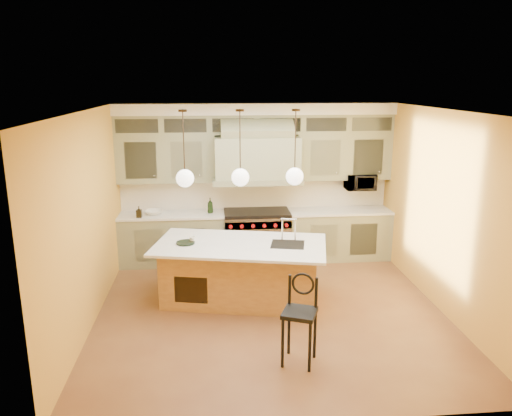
{
  "coord_description": "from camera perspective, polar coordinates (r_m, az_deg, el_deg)",
  "views": [
    {
      "loc": [
        -0.82,
        -6.68,
        3.29
      ],
      "look_at": [
        -0.15,
        0.7,
        1.39
      ],
      "focal_mm": 35.0,
      "sensor_mm": 36.0,
      "label": 1
    }
  ],
  "objects": [
    {
      "name": "oil_bottle_b",
      "position": [
        9.02,
        -13.23,
        -0.44
      ],
      "size": [
        0.1,
        0.1,
        0.2
      ],
      "primitive_type": "imported",
      "rotation": [
        0.0,
        0.0,
        -0.08
      ],
      "color": "black",
      "rests_on": "back_cabinetry"
    },
    {
      "name": "range",
      "position": [
        9.29,
        0.09,
        -3.18
      ],
      "size": [
        1.2,
        0.74,
        0.96
      ],
      "color": "silver",
      "rests_on": "floor"
    },
    {
      "name": "pendant_right",
      "position": [
        7.36,
        4.44,
        3.84
      ],
      "size": [
        0.26,
        0.26,
        1.11
      ],
      "color": "#2D2319",
      "rests_on": "ceiling"
    },
    {
      "name": "wall_left",
      "position": [
        7.13,
        -18.65,
        -1.35
      ],
      "size": [
        0.0,
        5.0,
        5.0
      ],
      "primitive_type": "plane",
      "rotation": [
        1.57,
        0.0,
        1.57
      ],
      "color": "gold",
      "rests_on": "ground"
    },
    {
      "name": "wall_right",
      "position": [
        7.68,
        20.58,
        -0.4
      ],
      "size": [
        0.0,
        5.0,
        5.0
      ],
      "primitive_type": "plane",
      "rotation": [
        1.57,
        0.0,
        -1.57
      ],
      "color": "gold",
      "rests_on": "ground"
    },
    {
      "name": "counter_stool",
      "position": [
        6.03,
        5.06,
        -12.0
      ],
      "size": [
        0.49,
        0.49,
        1.09
      ],
      "rotation": [
        0.0,
        0.0,
        -0.39
      ],
      "color": "black",
      "rests_on": "floor"
    },
    {
      "name": "fruit_bowl",
      "position": [
        9.19,
        -11.53,
        -0.48
      ],
      "size": [
        0.33,
        0.33,
        0.08
      ],
      "primitive_type": "imported",
      "rotation": [
        0.0,
        0.0,
        -0.04
      ],
      "color": "white",
      "rests_on": "back_cabinetry"
    },
    {
      "name": "back_cabinetry",
      "position": [
        9.14,
        0.04,
        2.64
      ],
      "size": [
        5.0,
        0.77,
        2.9
      ],
      "color": "gray",
      "rests_on": "floor"
    },
    {
      "name": "microwave",
      "position": [
        9.53,
        11.81,
        2.94
      ],
      "size": [
        0.54,
        0.37,
        0.3
      ],
      "primitive_type": "imported",
      "color": "black",
      "rests_on": "back_cabinetry"
    },
    {
      "name": "wall_front",
      "position": [
        4.64,
        5.51,
        -9.04
      ],
      "size": [
        5.0,
        0.0,
        5.0
      ],
      "primitive_type": "plane",
      "rotation": [
        -1.57,
        0.0,
        0.0
      ],
      "color": "gold",
      "rests_on": "ground"
    },
    {
      "name": "ceiling",
      "position": [
        6.74,
        1.83,
        11.06
      ],
      "size": [
        5.0,
        5.0,
        0.0
      ],
      "primitive_type": "plane",
      "rotation": [
        3.14,
        0.0,
        0.0
      ],
      "color": "white",
      "rests_on": "wall_back"
    },
    {
      "name": "pendant_left",
      "position": [
        7.26,
        -8.13,
        3.61
      ],
      "size": [
        0.26,
        0.26,
        1.11
      ],
      "color": "#2D2319",
      "rests_on": "ceiling"
    },
    {
      "name": "wall_back",
      "position": [
        9.4,
        -0.11,
        3.09
      ],
      "size": [
        5.0,
        0.0,
        5.0
      ],
      "primitive_type": "plane",
      "rotation": [
        1.57,
        0.0,
        0.0
      ],
      "color": "gold",
      "rests_on": "ground"
    },
    {
      "name": "cup",
      "position": [
        7.58,
        -7.28,
        -3.61
      ],
      "size": [
        0.1,
        0.1,
        0.09
      ],
      "primitive_type": "imported",
      "rotation": [
        0.0,
        0.0,
        -0.09
      ],
      "color": "white",
      "rests_on": "kitchen_island"
    },
    {
      "name": "floor",
      "position": [
        7.49,
        1.65,
        -11.67
      ],
      "size": [
        5.0,
        5.0,
        0.0
      ],
      "primitive_type": "plane",
      "color": "brown",
      "rests_on": "ground"
    },
    {
      "name": "kitchen_island",
      "position": [
        7.67,
        -1.68,
        -7.17
      ],
      "size": [
        2.76,
        1.85,
        1.35
      ],
      "rotation": [
        0.0,
        0.0,
        -0.22
      ],
      "color": "#976335",
      "rests_on": "floor"
    },
    {
      "name": "oil_bottle_a",
      "position": [
        9.11,
        -5.26,
        0.28
      ],
      "size": [
        0.12,
        0.12,
        0.28
      ],
      "primitive_type": "imported",
      "rotation": [
        0.0,
        0.0,
        -0.16
      ],
      "color": "black",
      "rests_on": "back_cabinetry"
    },
    {
      "name": "pendant_center",
      "position": [
        7.27,
        -1.8,
        3.75
      ],
      "size": [
        0.26,
        0.26,
        1.11
      ],
      "color": "#2D2319",
      "rests_on": "ceiling"
    }
  ]
}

